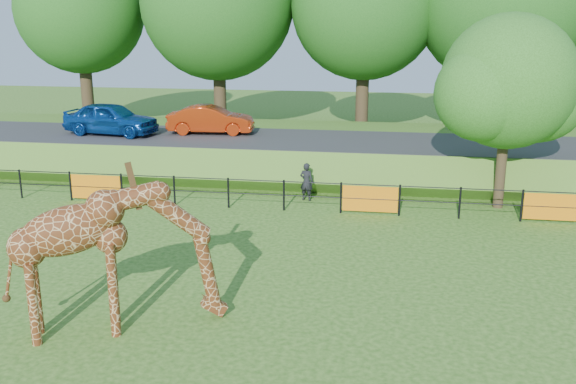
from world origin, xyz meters
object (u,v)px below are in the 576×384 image
(car_blue, at_px, (111,118))
(car_red, at_px, (211,120))
(giraffe, at_px, (118,258))
(tree_east, at_px, (511,87))
(visitor, at_px, (307,182))

(car_blue, xyz_separation_m, car_red, (4.38, 0.95, -0.09))
(car_blue, bearing_deg, giraffe, -147.25)
(car_blue, height_order, tree_east, tree_east)
(car_blue, height_order, car_red, car_blue)
(car_blue, bearing_deg, visitor, -106.49)
(car_red, distance_m, tree_east, 13.31)
(giraffe, bearing_deg, tree_east, 24.31)
(car_red, height_order, tree_east, tree_east)
(giraffe, height_order, tree_east, tree_east)
(giraffe, height_order, car_blue, giraffe)
(car_blue, distance_m, tree_east, 17.12)
(tree_east, bearing_deg, giraffe, -131.44)
(car_red, xyz_separation_m, tree_east, (12.09, -5.10, 2.22))
(giraffe, distance_m, visitor, 11.04)
(tree_east, bearing_deg, car_blue, 165.87)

